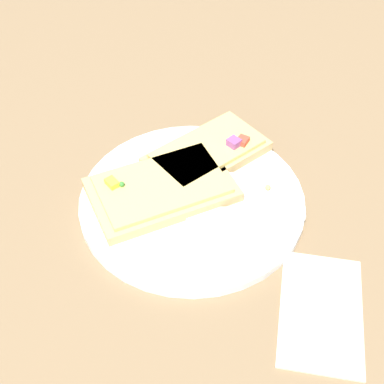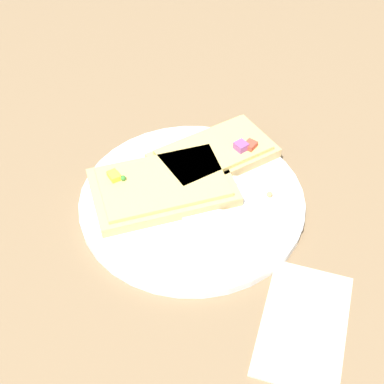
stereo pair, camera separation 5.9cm
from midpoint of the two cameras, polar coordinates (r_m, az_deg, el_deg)
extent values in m
plane|color=#7F6647|center=(0.70, -2.41, -1.36)|extent=(4.00, 4.00, 0.00)
cylinder|color=white|center=(0.69, -2.42, -1.02)|extent=(0.29, 0.29, 0.01)
cube|color=silver|center=(0.71, 2.95, 1.56)|extent=(0.04, 0.12, 0.01)
cube|color=silver|center=(0.71, -4.01, 1.34)|extent=(0.04, 0.05, 0.01)
cube|color=silver|center=(0.72, -6.99, 1.84)|extent=(0.01, 0.03, 0.00)
cube|color=silver|center=(0.72, -7.01, 1.44)|extent=(0.01, 0.03, 0.00)
cube|color=silver|center=(0.71, -7.03, 1.03)|extent=(0.01, 0.03, 0.00)
cube|color=silver|center=(0.71, -7.06, 0.62)|extent=(0.01, 0.03, 0.00)
cube|color=silver|center=(0.67, 6.46, -2.41)|extent=(0.03, 0.07, 0.01)
cube|color=silver|center=(0.67, -1.72, -2.40)|extent=(0.04, 0.12, 0.00)
cube|color=tan|center=(0.69, -5.68, 0.13)|extent=(0.19, 0.21, 0.01)
cube|color=#E0C16B|center=(0.69, -5.74, 0.71)|extent=(0.17, 0.19, 0.01)
cube|color=yellow|center=(0.69, -10.98, 0.87)|extent=(0.02, 0.02, 0.01)
sphere|color=#388433|center=(0.68, -9.96, 0.72)|extent=(0.01, 0.01, 0.01)
cube|color=tan|center=(0.74, -0.69, 3.99)|extent=(0.18, 0.18, 0.01)
cube|color=#E0C16B|center=(0.73, -0.70, 4.57)|extent=(0.16, 0.16, 0.01)
cube|color=#D14733|center=(0.73, 3.13, 5.40)|extent=(0.02, 0.02, 0.01)
cube|color=#934C8E|center=(0.73, 2.19, 5.21)|extent=(0.02, 0.02, 0.01)
sphere|color=tan|center=(0.76, -4.07, 4.84)|extent=(0.01, 0.01, 0.01)
sphere|color=tan|center=(0.70, 5.74, 0.37)|extent=(0.01, 0.01, 0.01)
sphere|color=tan|center=(0.72, -3.12, 2.35)|extent=(0.01, 0.01, 0.01)
cube|color=beige|center=(0.61, 10.89, -12.43)|extent=(0.15, 0.09, 0.01)
camera|label=1|loc=(0.03, -92.47, -2.56)|focal=50.00mm
camera|label=2|loc=(0.03, 87.53, 2.56)|focal=50.00mm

